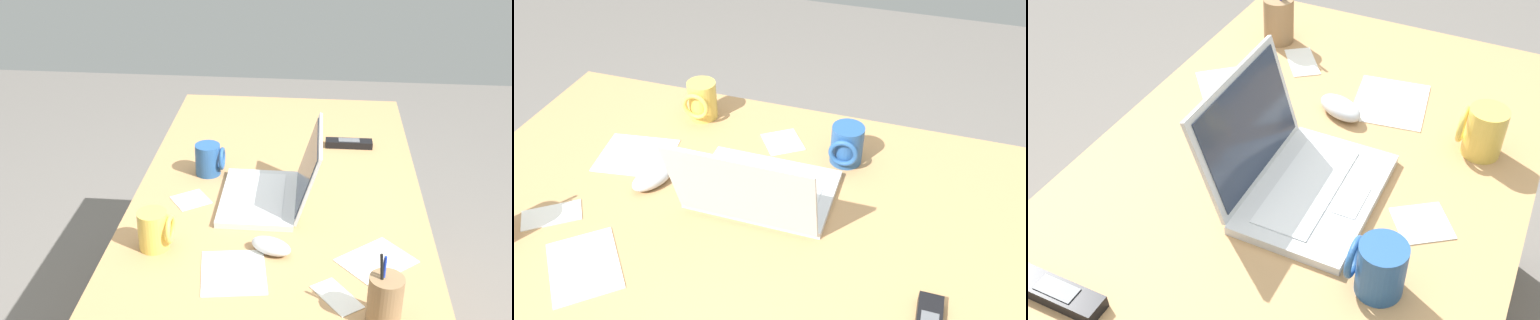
{
  "view_description": "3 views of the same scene",
  "coord_description": "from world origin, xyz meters",
  "views": [
    {
      "loc": [
        1.65,
        0.09,
        1.67
      ],
      "look_at": [
        -0.02,
        -0.07,
        0.82
      ],
      "focal_mm": 44.74,
      "sensor_mm": 36.0,
      "label": 1
    },
    {
      "loc": [
        -0.24,
        0.81,
        1.54
      ],
      "look_at": [
        0.05,
        -0.07,
        0.8
      ],
      "focal_mm": 37.34,
      "sensor_mm": 36.0,
      "label": 2
    },
    {
      "loc": [
        -0.71,
        -0.36,
        1.52
      ],
      "look_at": [
        0.04,
        0.01,
        0.8
      ],
      "focal_mm": 42.94,
      "sensor_mm": 36.0,
      "label": 3
    }
  ],
  "objects": [
    {
      "name": "coffee_mug_tall",
      "position": [
        -0.1,
        -0.22,
        0.77
      ],
      "size": [
        0.08,
        0.09,
        0.1
      ],
      "color": "#26518C",
      "rests_on": "desk"
    },
    {
      "name": "cordless_phone",
      "position": [
        -0.33,
        0.22,
        0.73
      ],
      "size": [
        0.05,
        0.16,
        0.03
      ],
      "color": "black",
      "rests_on": "desk"
    },
    {
      "name": "computer_mouse",
      "position": [
        0.31,
        0.0,
        0.74
      ],
      "size": [
        0.1,
        0.12,
        0.04
      ],
      "primitive_type": "ellipsoid",
      "rotation": [
        0.0,
        0.0,
        -0.42
      ],
      "color": "silver",
      "rests_on": "desk"
    },
    {
      "name": "laptop",
      "position": [
        0.06,
        -0.01,
        0.77
      ],
      "size": [
        0.32,
        0.28,
        0.22
      ],
      "color": "silver",
      "rests_on": "desk"
    },
    {
      "name": "paper_note_right",
      "position": [
        0.41,
        -0.08,
        0.72
      ],
      "size": [
        0.2,
        0.18,
        0.0
      ],
      "primitive_type": "cube",
      "rotation": [
        0.0,
        0.0,
        0.15
      ],
      "color": "white",
      "rests_on": "desk"
    },
    {
      "name": "paper_note_near_laptop",
      "position": [
        0.48,
        0.16,
        0.72
      ],
      "size": [
        0.14,
        0.13,
        0.0
      ],
      "primitive_type": "cube",
      "rotation": [
        0.0,
        0.0,
        0.63
      ],
      "color": "white",
      "rests_on": "desk"
    },
    {
      "name": "pen_holder",
      "position": [
        0.55,
        0.26,
        0.78
      ],
      "size": [
        0.08,
        0.08,
        0.17
      ],
      "color": "olive",
      "rests_on": "desk"
    },
    {
      "name": "paper_note_front",
      "position": [
        0.33,
        0.27,
        0.72
      ],
      "size": [
        0.21,
        0.22,
        0.0
      ],
      "primitive_type": "cube",
      "rotation": [
        0.0,
        0.0,
        0.71
      ],
      "color": "white",
      "rests_on": "desk"
    },
    {
      "name": "coffee_mug_white",
      "position": [
        0.32,
        -0.3,
        0.77
      ],
      "size": [
        0.08,
        0.09,
        0.11
      ],
      "color": "#E0BC4C",
      "rests_on": "desk"
    },
    {
      "name": "paper_note_left",
      "position": [
        0.07,
        -0.25,
        0.72
      ],
      "size": [
        0.13,
        0.13,
        0.0
      ],
      "primitive_type": "cube",
      "rotation": [
        0.0,
        0.0,
        0.61
      ],
      "color": "white",
      "rests_on": "desk"
    }
  ]
}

